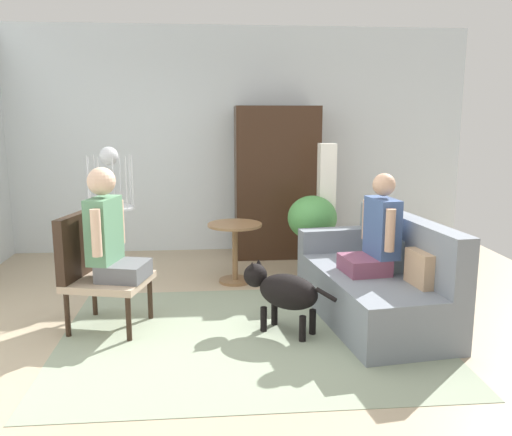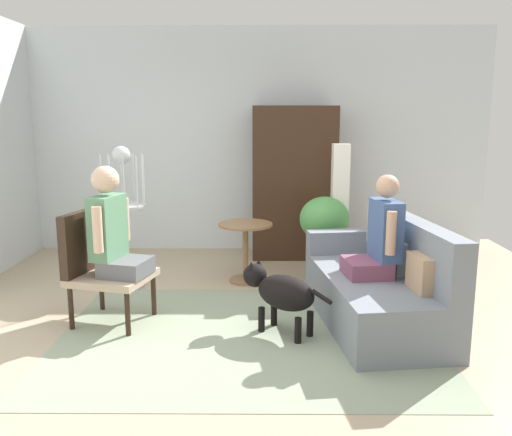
# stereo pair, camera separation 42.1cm
# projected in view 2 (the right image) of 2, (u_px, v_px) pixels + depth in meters

# --- Properties ---
(ground_plane) EXTENTS (6.95, 6.95, 0.00)m
(ground_plane) POSITION_uv_depth(u_px,v_px,m) (242.00, 335.00, 4.41)
(ground_plane) COLOR tan
(back_wall) EXTENTS (6.22, 0.12, 2.89)m
(back_wall) POSITION_uv_depth(u_px,v_px,m) (249.00, 141.00, 7.03)
(back_wall) COLOR silver
(back_wall) RESTS_ON ground
(area_rug) EXTENTS (3.05, 2.33, 0.01)m
(area_rug) POSITION_uv_depth(u_px,v_px,m) (246.00, 336.00, 4.38)
(area_rug) COLOR gray
(area_rug) RESTS_ON ground
(couch) EXTENTS (1.05, 1.81, 0.91)m
(couch) POSITION_uv_depth(u_px,v_px,m) (381.00, 287.00, 4.61)
(couch) COLOR slate
(couch) RESTS_ON ground
(armchair) EXTENTS (0.75, 0.72, 0.97)m
(armchair) POSITION_uv_depth(u_px,v_px,m) (97.00, 261.00, 4.62)
(armchair) COLOR black
(armchair) RESTS_ON ground
(person_on_couch) EXTENTS (0.47, 0.54, 0.86)m
(person_on_couch) POSITION_uv_depth(u_px,v_px,m) (380.00, 236.00, 4.49)
(person_on_couch) COLOR #7D425C
(person_on_armchair) EXTENTS (0.51, 0.52, 0.93)m
(person_on_armchair) POSITION_uv_depth(u_px,v_px,m) (113.00, 230.00, 4.52)
(person_on_armchair) COLOR #5D5E62
(round_end_table) EXTENTS (0.58, 0.58, 0.64)m
(round_end_table) POSITION_uv_depth(u_px,v_px,m) (246.00, 243.00, 5.74)
(round_end_table) COLOR olive
(round_end_table) RESTS_ON ground
(dog) EXTENTS (0.70, 0.58, 0.57)m
(dog) POSITION_uv_depth(u_px,v_px,m) (281.00, 291.00, 4.39)
(dog) COLOR black
(dog) RESTS_ON ground
(bird_cage_stand) EXTENTS (0.45, 0.45, 1.48)m
(bird_cage_stand) POSITION_uv_depth(u_px,v_px,m) (124.00, 209.00, 5.47)
(bird_cage_stand) COLOR silver
(bird_cage_stand) RESTS_ON ground
(potted_plant) EXTENTS (0.54, 0.54, 0.92)m
(potted_plant) POSITION_uv_depth(u_px,v_px,m) (324.00, 224.00, 5.80)
(potted_plant) COLOR #4C5156
(potted_plant) RESTS_ON ground
(column_lamp) EXTENTS (0.20, 0.20, 1.47)m
(column_lamp) POSITION_uv_depth(u_px,v_px,m) (339.00, 212.00, 5.90)
(column_lamp) COLOR #4C4742
(column_lamp) RESTS_ON ground
(armoire_cabinet) EXTENTS (1.03, 0.56, 1.89)m
(armoire_cabinet) POSITION_uv_depth(u_px,v_px,m) (294.00, 183.00, 6.72)
(armoire_cabinet) COLOR #382316
(armoire_cabinet) RESTS_ON ground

